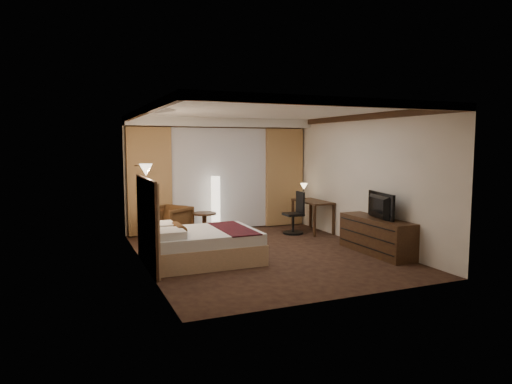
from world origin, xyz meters
name	(u,v)px	position (x,y,z in m)	size (l,w,h in m)	color
floor	(264,254)	(0.00, 0.00, 0.00)	(4.50, 5.50, 0.01)	black
ceiling	(264,111)	(0.00, 0.00, 2.70)	(4.50, 5.50, 0.01)	white
back_wall	(219,175)	(0.00, 2.75, 1.35)	(4.50, 0.02, 2.70)	white
left_wall	(143,188)	(-2.25, 0.00, 1.35)	(0.02, 5.50, 2.70)	white
right_wall	(363,180)	(2.25, 0.00, 1.35)	(0.02, 5.50, 2.70)	white
crown_molding	(264,114)	(0.00, 0.00, 2.64)	(4.50, 5.50, 0.12)	black
soffit	(222,122)	(0.00, 2.50, 2.60)	(4.50, 0.50, 0.20)	white
curtain_sheer	(220,179)	(0.00, 2.67, 1.25)	(2.48, 0.04, 2.45)	silver
curtain_left_drape	(150,181)	(-1.70, 2.61, 1.25)	(1.00, 0.14, 2.45)	tan
curtain_right_drape	(284,177)	(1.70, 2.61, 1.25)	(1.00, 0.14, 2.45)	tan
wall_sconce	(146,170)	(-2.09, 0.64, 1.62)	(0.24, 0.24, 0.24)	white
bed	(203,246)	(-1.24, -0.10, 0.28)	(1.91, 1.49, 0.56)	white
headboard	(148,223)	(-2.20, -0.10, 0.75)	(0.12, 1.79, 1.50)	tan
armchair	(168,221)	(-1.43, 1.96, 0.41)	(0.80, 0.75, 0.82)	#482F15
side_table	(205,225)	(-0.65, 1.82, 0.29)	(0.53, 0.53, 0.58)	black
floor_lamp	(216,204)	(-0.21, 2.37, 0.68)	(0.28, 0.28, 1.35)	white
desk	(312,216)	(1.95, 1.57, 0.38)	(0.55, 1.17, 0.75)	black
desk_lamp	(304,192)	(1.95, 2.01, 0.92)	(0.18, 0.18, 0.34)	#FFD899
office_chair	(293,213)	(1.41, 1.52, 0.50)	(0.48, 0.48, 0.99)	black
dresser	(376,236)	(2.00, -0.80, 0.34)	(0.50, 1.76, 0.69)	black
television	(376,203)	(1.97, -0.80, 0.98)	(1.00, 0.58, 0.13)	black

